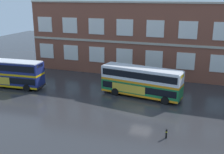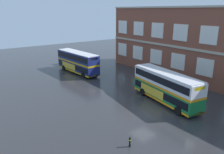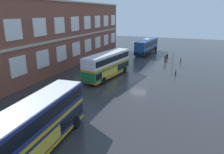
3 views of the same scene
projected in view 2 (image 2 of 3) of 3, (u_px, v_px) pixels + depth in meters
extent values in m
plane|color=#2B2B2D|center=(156.00, 111.00, 27.35)|extent=(120.00, 120.00, 0.00)
cube|color=#B2A893|center=(223.00, 54.00, 31.54)|extent=(50.36, 0.16, 0.36)
cube|color=silver|center=(122.00, 49.00, 49.79)|extent=(2.82, 0.12, 2.68)
cube|color=silver|center=(138.00, 53.00, 45.89)|extent=(2.82, 0.12, 2.68)
cube|color=silver|center=(156.00, 57.00, 41.99)|extent=(2.82, 0.12, 2.68)
cube|color=silver|center=(178.00, 62.00, 38.10)|extent=(2.82, 0.12, 2.68)
cube|color=silver|center=(205.00, 67.00, 34.20)|extent=(2.82, 0.12, 2.68)
cube|color=silver|center=(123.00, 27.00, 48.39)|extent=(2.82, 0.12, 2.68)
cube|color=silver|center=(139.00, 29.00, 44.49)|extent=(2.82, 0.12, 2.68)
cube|color=silver|center=(157.00, 30.00, 40.60)|extent=(2.82, 0.12, 2.68)
cube|color=silver|center=(180.00, 33.00, 36.70)|extent=(2.82, 0.12, 2.68)
cube|color=silver|center=(209.00, 35.00, 32.80)|extent=(2.82, 0.12, 2.68)
cube|color=navy|center=(78.00, 66.00, 43.81)|extent=(11.16, 3.39, 1.75)
cube|color=black|center=(78.00, 65.00, 43.75)|extent=(10.73, 3.39, 0.90)
cube|color=gold|center=(78.00, 61.00, 43.52)|extent=(11.16, 3.39, 0.30)
cube|color=navy|center=(77.00, 57.00, 43.25)|extent=(11.16, 3.39, 1.55)
cube|color=black|center=(77.00, 56.00, 43.23)|extent=(10.73, 3.39, 0.90)
cube|color=gold|center=(78.00, 70.00, 44.02)|extent=(11.17, 3.41, 0.28)
cube|color=silver|center=(77.00, 52.00, 43.01)|extent=(10.94, 3.27, 0.12)
cube|color=gold|center=(69.00, 66.00, 43.95)|extent=(4.83, 0.40, 1.10)
cube|color=yellow|center=(94.00, 59.00, 39.14)|extent=(0.19, 1.66, 0.40)
cylinder|color=black|center=(83.00, 75.00, 40.42)|extent=(1.06, 0.40, 1.04)
cylinder|color=black|center=(95.00, 73.00, 42.00)|extent=(1.06, 0.40, 1.04)
cylinder|color=black|center=(64.00, 68.00, 45.63)|extent=(1.06, 0.40, 1.04)
cylinder|color=black|center=(75.00, 66.00, 47.21)|extent=(1.06, 0.40, 1.04)
cube|color=#197038|center=(165.00, 93.00, 29.79)|extent=(11.26, 4.16, 1.75)
cube|color=black|center=(165.00, 92.00, 29.73)|extent=(10.83, 4.13, 0.90)
cube|color=orange|center=(166.00, 86.00, 29.49)|extent=(11.26, 4.16, 0.30)
cube|color=silver|center=(166.00, 79.00, 29.23)|extent=(11.26, 4.16, 1.55)
cube|color=black|center=(166.00, 79.00, 29.20)|extent=(10.83, 4.13, 0.90)
cube|color=orange|center=(165.00, 98.00, 30.00)|extent=(11.26, 4.18, 0.28)
cube|color=silver|center=(167.00, 73.00, 28.99)|extent=(11.02, 4.03, 0.12)
cube|color=gold|center=(151.00, 91.00, 30.31)|extent=(4.79, 0.75, 1.10)
cube|color=yellow|center=(200.00, 89.00, 24.46)|extent=(0.31, 1.65, 0.40)
cylinder|color=black|center=(178.00, 111.00, 26.16)|extent=(1.08, 0.47, 1.04)
cylinder|color=black|center=(194.00, 107.00, 27.28)|extent=(1.08, 0.47, 1.04)
cylinder|color=black|center=(143.00, 92.00, 32.23)|extent=(1.08, 0.47, 1.04)
cylinder|color=black|center=(157.00, 89.00, 33.36)|extent=(1.08, 0.47, 1.04)
cylinder|color=black|center=(130.00, 142.00, 20.06)|extent=(0.18, 0.18, 0.95)
cylinder|color=yellow|center=(130.00, 140.00, 20.00)|extent=(0.19, 0.19, 0.08)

